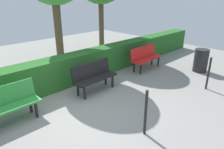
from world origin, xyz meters
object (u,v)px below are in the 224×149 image
(bench_red, at_px, (145,57))
(bench_green, at_px, (3,105))
(bench_black, at_px, (94,76))
(trash_bin, at_px, (201,60))

(bench_red, relative_size, bench_green, 0.99)
(bench_red, height_order, bench_black, same)
(bench_black, xyz_separation_m, bench_green, (2.50, -0.08, 0.00))
(bench_red, height_order, trash_bin, bench_red)
(trash_bin, bearing_deg, bench_red, -52.30)
(bench_red, relative_size, trash_bin, 1.78)
(bench_black, distance_m, trash_bin, 4.15)
(bench_red, distance_m, bench_black, 2.64)
(bench_green, distance_m, trash_bin, 6.57)
(bench_black, height_order, bench_green, same)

